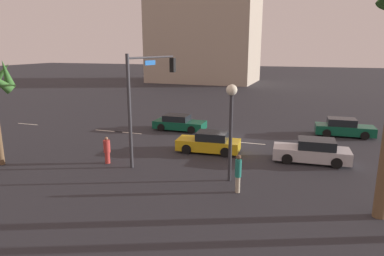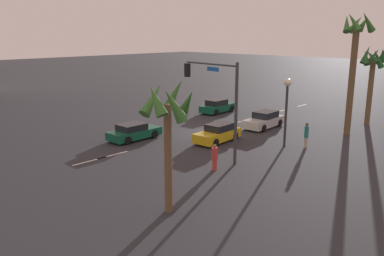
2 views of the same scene
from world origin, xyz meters
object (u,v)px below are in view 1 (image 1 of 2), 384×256
at_px(car_2, 179,123).
at_px(building_0, 204,34).
at_px(car_0, 312,151).
at_px(car_1, 209,143).
at_px(streetlamp, 231,113).
at_px(car_3, 344,128).
at_px(pedestrian_1, 238,172).
at_px(pedestrian_0, 107,150).
at_px(traffic_signal, 146,89).

relative_size(car_2, building_0, 0.21).
height_order(car_0, car_2, car_0).
distance_m(car_1, streetlamp, 5.90).
bearing_deg(car_3, building_0, -59.76).
distance_m(car_1, pedestrian_1, 6.63).
bearing_deg(car_1, car_2, -51.94).
distance_m(car_1, pedestrian_0, 6.67).
relative_size(car_3, building_0, 0.21).
bearing_deg(traffic_signal, building_0, -77.66).
bearing_deg(pedestrian_0, streetlamp, 177.07).
bearing_deg(pedestrian_1, traffic_signal, -27.43).
distance_m(car_0, traffic_signal, 10.78).
bearing_deg(car_2, pedestrian_0, 83.06).
bearing_deg(car_1, pedestrian_0, 38.17).
bearing_deg(streetlamp, traffic_signal, -18.75).
distance_m(traffic_signal, pedestrian_1, 7.86).
distance_m(traffic_signal, building_0, 51.17).
relative_size(car_0, building_0, 0.22).
xyz_separation_m(car_2, streetlamp, (-6.46, 9.75, 3.03)).
relative_size(car_3, pedestrian_0, 2.68).
relative_size(traffic_signal, streetlamp, 1.29).
bearing_deg(car_0, car_2, -26.17).
bearing_deg(car_1, building_0, -73.32).
height_order(car_2, pedestrian_0, pedestrian_0).
relative_size(streetlamp, pedestrian_1, 2.65).
distance_m(car_0, pedestrian_0, 12.47).
relative_size(car_1, car_2, 0.98).
relative_size(car_3, traffic_signal, 0.68).
bearing_deg(streetlamp, car_1, -62.42).
height_order(car_0, traffic_signal, traffic_signal).
height_order(car_0, streetlamp, streetlamp).
xyz_separation_m(car_1, pedestrian_1, (-3.05, 5.88, 0.39)).
xyz_separation_m(streetlamp, pedestrian_1, (-0.70, 1.37, -2.60)).
height_order(car_2, car_3, car_3).
bearing_deg(car_0, car_3, -108.32).
relative_size(car_1, pedestrian_0, 2.57).
bearing_deg(streetlamp, car_3, -118.92).
bearing_deg(building_0, pedestrian_0, 101.53).
bearing_deg(car_0, pedestrian_0, 19.42).
distance_m(car_2, car_3, 13.28).
distance_m(pedestrian_0, building_0, 52.74).
distance_m(streetlamp, pedestrian_0, 8.10).
xyz_separation_m(traffic_signal, building_0, (10.88, -49.73, 5.20)).
xyz_separation_m(traffic_signal, pedestrian_0, (2.00, 1.51, -3.57)).
height_order(streetlamp, pedestrian_0, streetlamp).
bearing_deg(pedestrian_0, car_3, -140.79).
distance_m(car_2, building_0, 44.00).
height_order(car_2, streetlamp, streetlamp).
xyz_separation_m(car_1, streetlamp, (-2.36, 4.51, 2.99)).
height_order(car_3, building_0, building_0).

